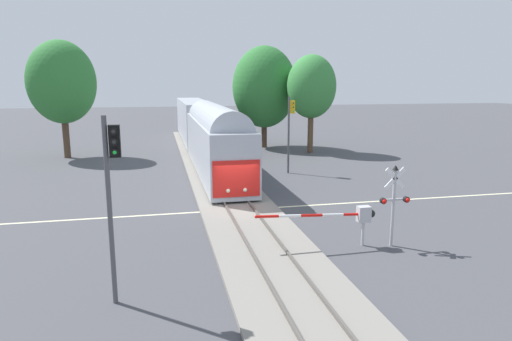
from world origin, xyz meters
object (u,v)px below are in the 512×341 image
(commuter_train, at_px, (203,128))
(traffic_signal_near_left, at_px, (112,181))
(traffic_signal_far_side, at_px, (290,123))
(crossing_gate_near, at_px, (352,216))
(elm_centre_background, at_px, (264,87))
(pine_left_background, at_px, (62,82))
(oak_far_right, at_px, (311,87))
(crossing_signal_mast, at_px, (394,197))

(commuter_train, height_order, traffic_signal_near_left, traffic_signal_near_left)
(traffic_signal_near_left, xyz_separation_m, traffic_signal_far_side, (11.61, 19.35, -0.09))
(commuter_train, height_order, traffic_signal_far_side, traffic_signal_far_side)
(crossing_gate_near, bearing_deg, elm_centre_background, 83.76)
(commuter_train, relative_size, pine_left_background, 3.69)
(crossing_gate_near, height_order, oak_far_right, oak_far_right)
(crossing_gate_near, distance_m, traffic_signal_near_left, 10.46)
(oak_far_right, relative_size, elm_centre_background, 0.90)
(elm_centre_background, bearing_deg, crossing_gate_near, -96.24)
(pine_left_background, xyz_separation_m, elm_centre_background, (20.05, 2.81, -0.52))
(crossing_gate_near, relative_size, crossing_signal_mast, 1.49)
(crossing_gate_near, relative_size, oak_far_right, 0.55)
(commuter_train, relative_size, crossing_signal_mast, 11.07)
(commuter_train, relative_size, traffic_signal_near_left, 6.56)
(traffic_signal_far_side, xyz_separation_m, pine_left_background, (-18.71, 11.64, 3.07))
(traffic_signal_far_side, bearing_deg, pine_left_background, 148.11)
(commuter_train, distance_m, crossing_signal_mast, 26.93)
(commuter_train, xyz_separation_m, traffic_signal_far_side, (5.85, -9.79, 1.23))
(traffic_signal_far_side, relative_size, oak_far_right, 0.61)
(traffic_signal_far_side, bearing_deg, commuter_train, 120.83)
(crossing_gate_near, bearing_deg, pine_left_background, 120.97)
(crossing_gate_near, relative_size, elm_centre_background, 0.50)
(crossing_signal_mast, distance_m, oak_far_right, 27.27)
(pine_left_background, bearing_deg, crossing_gate_near, -59.03)
(traffic_signal_near_left, relative_size, pine_left_background, 0.56)
(crossing_gate_near, distance_m, pine_left_background, 32.96)
(commuter_train, relative_size, elm_centre_background, 3.68)
(traffic_signal_far_side, xyz_separation_m, elm_centre_background, (1.34, 14.45, 2.55))
(commuter_train, relative_size, traffic_signal_far_side, 6.70)
(pine_left_background, relative_size, oak_far_right, 1.11)
(commuter_train, bearing_deg, elm_centre_background, 32.93)
(traffic_signal_near_left, distance_m, elm_centre_background, 36.28)
(commuter_train, height_order, elm_centre_background, elm_centre_background)
(commuter_train, distance_m, pine_left_background, 13.69)
(pine_left_background, bearing_deg, traffic_signal_far_side, -31.89)
(crossing_signal_mast, xyz_separation_m, oak_far_right, (5.33, 26.38, 4.41))
(commuter_train, bearing_deg, crossing_gate_near, -81.59)
(traffic_signal_near_left, bearing_deg, elm_centre_background, 69.04)
(crossing_gate_near, distance_m, oak_far_right, 27.49)
(commuter_train, xyz_separation_m, pine_left_background, (-12.86, 1.85, 4.30))
(pine_left_background, height_order, oak_far_right, pine_left_background)
(traffic_signal_near_left, height_order, pine_left_background, pine_left_background)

